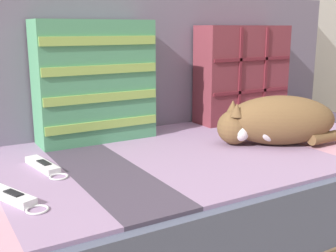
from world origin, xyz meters
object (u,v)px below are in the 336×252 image
sleeping_cat (274,122)px  game_remote_near (44,166)px  couch (177,199)px  throw_pillow_quilted (242,74)px  game_remote_far (13,197)px  throw_pillow_striped (95,81)px

sleeping_cat → game_remote_near: sleeping_cat is taller
couch → throw_pillow_quilted: throw_pillow_quilted is taller
throw_pillow_quilted → game_remote_far: bearing=-157.8°
couch → throw_pillow_striped: size_ratio=4.95×
throw_pillow_striped → sleeping_cat: 0.62m
throw_pillow_quilted → sleeping_cat: 0.41m
couch → sleeping_cat: 0.41m
sleeping_cat → game_remote_far: (-0.85, -0.05, -0.07)m
throw_pillow_quilted → game_remote_near: size_ratio=1.94×
throw_pillow_quilted → throw_pillow_striped: 0.64m
throw_pillow_quilted → sleeping_cat: (-0.16, -0.36, -0.12)m
throw_pillow_striped → game_remote_near: bearing=-137.8°
sleeping_cat → game_remote_far: bearing=-176.5°
game_remote_far → throw_pillow_quilted: bearing=22.2°
throw_pillow_striped → sleeping_cat: size_ratio=0.99×
throw_pillow_quilted → game_remote_near: (-0.89, -0.22, -0.19)m
game_remote_near → game_remote_far: bearing=-121.8°
game_remote_near → throw_pillow_quilted: bearing=14.0°
throw_pillow_striped → game_remote_far: 0.58m
throw_pillow_quilted → throw_pillow_striped: throw_pillow_striped is taller
sleeping_cat → game_remote_far: sleeping_cat is taller
throw_pillow_striped → sleeping_cat: (0.49, -0.36, -0.13)m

